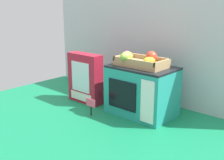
% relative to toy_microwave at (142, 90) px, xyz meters
% --- Properties ---
extents(ground_plane, '(1.70, 1.70, 0.00)m').
position_rel_toy_microwave_xyz_m(ground_plane, '(-0.17, -0.05, -0.14)').
color(ground_plane, '#147A4C').
rests_on(ground_plane, ground).
extents(display_back_panel, '(1.61, 0.03, 0.67)m').
position_rel_toy_microwave_xyz_m(display_back_panel, '(-0.17, 0.25, 0.19)').
color(display_back_panel, '#B7BABF').
rests_on(display_back_panel, ground).
extents(toy_microwave, '(0.37, 0.25, 0.28)m').
position_rel_toy_microwave_xyz_m(toy_microwave, '(0.00, 0.00, 0.00)').
color(toy_microwave, teal).
rests_on(toy_microwave, ground).
extents(food_groups_crate, '(0.28, 0.17, 0.09)m').
position_rel_toy_microwave_xyz_m(food_groups_crate, '(-0.01, -0.01, 0.17)').
color(food_groups_crate, tan).
rests_on(food_groups_crate, toy_microwave).
extents(cookie_set_box, '(0.25, 0.08, 0.32)m').
position_rel_toy_microwave_xyz_m(cookie_set_box, '(-0.39, -0.08, 0.02)').
color(cookie_set_box, '#B2192D').
rests_on(cookie_set_box, ground).
extents(price_sign, '(0.07, 0.01, 0.10)m').
position_rel_toy_microwave_xyz_m(price_sign, '(-0.20, -0.22, -0.07)').
color(price_sign, black).
rests_on(price_sign, ground).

